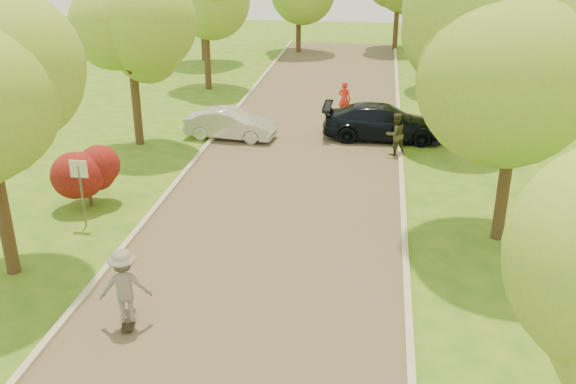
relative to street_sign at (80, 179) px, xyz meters
The scene contains 15 objects.
ground 7.22m from the street_sign, 34.59° to the right, with size 100.00×100.00×0.00m, color #316718.
road 7.22m from the street_sign, 34.59° to the left, with size 8.00×60.00×0.01m, color #4C4438.
curb_left 4.62m from the street_sign, 66.37° to the left, with size 0.18×60.00×0.12m, color #B2AD9E.
curb_right 10.74m from the street_sign, 22.10° to the left, with size 0.18×60.00×0.12m, color #B2AD9E.
street_sign is the anchor object (origin of this frame).
red_shrub 1.65m from the street_sign, 108.43° to the left, with size 1.70×1.70×1.95m.
tree_l_midb 8.61m from the street_sign, 97.22° to the left, with size 4.30×4.20×6.62m.
tree_r_mida 13.46m from the street_sign, ahead, with size 5.13×5.00×7.95m.
tree_r_midb 16.27m from the street_sign, 38.90° to the left, with size 4.51×4.40×7.01m.
silver_sedan 9.65m from the street_sign, 74.92° to the left, with size 1.37×3.93×1.29m, color silver.
dark_sedan 13.66m from the street_sign, 48.16° to the left, with size 2.13×5.24×1.52m, color black.
longboard 6.09m from the street_sign, 56.10° to the right, with size 0.53×0.98×0.11m.
skateboarder 5.94m from the street_sign, 56.10° to the right, with size 1.19×0.68×1.84m, color slate.
person_striped 15.26m from the street_sign, 61.81° to the left, with size 0.63×0.41×1.73m, color red.
person_olive 12.59m from the street_sign, 40.23° to the left, with size 0.85×0.67×1.76m, color #353822.
Camera 1 is at (3.06, -12.99, 8.76)m, focal length 40.00 mm.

